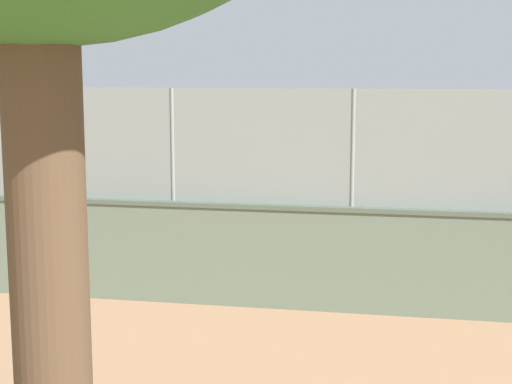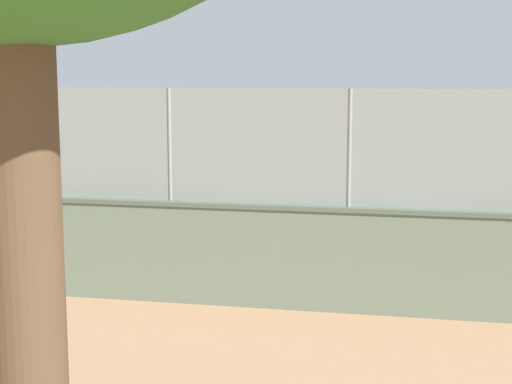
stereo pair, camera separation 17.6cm
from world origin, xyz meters
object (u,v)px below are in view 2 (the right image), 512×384
player_baseline_waiting (217,174)px  spare_ball_by_wall (406,296)px  courtside_bench (427,262)px  player_near_wall_returning (463,181)px  sports_ball (186,209)px

player_baseline_waiting → spare_ball_by_wall: (-6.21, 8.97, -0.88)m
player_baseline_waiting → courtside_bench: bearing=129.3°
player_near_wall_returning → sports_ball: (7.93, 2.01, -0.82)m
courtside_bench → spare_ball_by_wall: bearing=71.8°
sports_ball → courtside_bench: size_ratio=0.09×
player_near_wall_returning → sports_ball: player_near_wall_returning is taller
player_near_wall_returning → spare_ball_by_wall: 9.67m
sports_ball → player_baseline_waiting: bearing=-111.1°
sports_ball → courtside_bench: bearing=137.2°
sports_ball → courtside_bench: courtside_bench is taller
player_near_wall_returning → spare_ball_by_wall: bearing=83.0°
player_baseline_waiting → spare_ball_by_wall: 10.94m
player_near_wall_returning → player_baseline_waiting: bearing=4.6°
player_baseline_waiting → player_near_wall_returning: (-7.38, -0.59, -0.06)m
player_baseline_waiting → player_near_wall_returning: 7.41m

